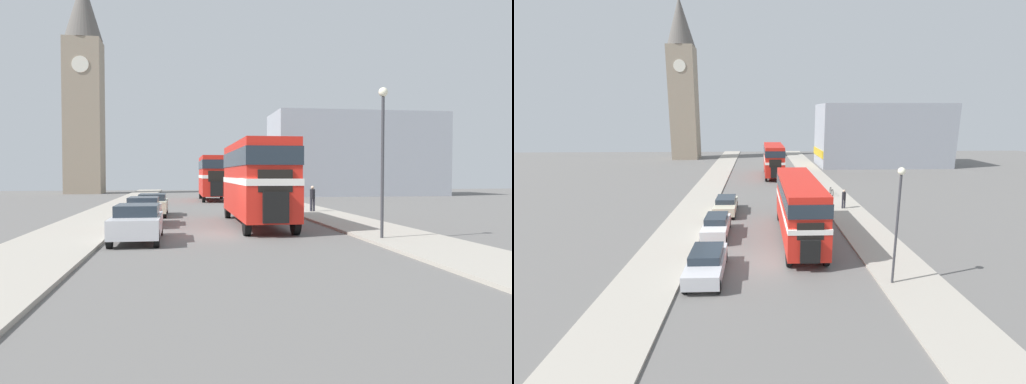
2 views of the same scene
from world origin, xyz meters
The scene contains 13 objects.
ground_plane centered at (0.00, 0.00, 0.00)m, with size 120.00×120.00×0.00m, color slate.
sidewalk_right centered at (6.75, 0.00, 0.06)m, with size 3.50×120.00×0.12m.
sidewalk_left centered at (-6.75, 0.00, 0.06)m, with size 3.50×120.00×0.12m.
double_decker_bus centered at (1.72, 3.94, 2.50)m, with size 2.42×10.71×4.17m.
bus_distant centered at (1.14, 28.21, 2.58)m, with size 2.53×9.38×4.33m.
car_parked_near centered at (-3.78, -1.44, 0.75)m, with size 1.82×4.42×1.43m.
car_parked_mid centered at (-3.98, 4.75, 0.75)m, with size 1.67×4.34×1.44m.
car_parked_far centered at (-3.83, 10.45, 0.73)m, with size 1.80×4.53×1.38m.
pedestrian_walking centered at (6.65, 11.14, 1.08)m, with size 0.34×0.34×1.70m.
bicycle_on_pavement centered at (6.67, 16.33, 0.48)m, with size 0.05×1.76×0.78m.
street_lamp centered at (5.68, -2.77, 3.96)m, with size 0.36×0.36×5.86m.
church_tower centered at (-14.70, 48.25, 14.60)m, with size 4.95×4.95×28.62m.
shop_building_block centered at (19.35, 37.95, 4.99)m, with size 20.76×8.97×9.98m.
Camera 1 is at (-2.14, -21.23, 2.63)m, focal length 35.00 mm.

